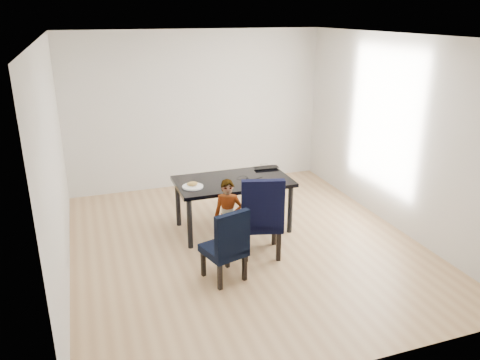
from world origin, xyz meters
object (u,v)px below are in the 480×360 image
object	(u,v)px
dining_table	(233,205)
laptop	(265,167)
child	(228,217)
plate	(193,187)
chair_left	(223,244)
chair_right	(261,214)

from	to	relation	value
dining_table	laptop	xyz separation A→B (m)	(0.63, 0.35, 0.39)
child	plate	distance (m)	0.69
chair_left	chair_right	bearing A→B (deg)	18.29
dining_table	plate	world-z (taller)	plate
chair_right	laptop	bearing A→B (deg)	81.04
dining_table	chair_left	distance (m)	1.34
plate	chair_left	bearing A→B (deg)	-86.05
laptop	dining_table	bearing A→B (deg)	33.69
child	plate	size ratio (longest dim) A/B	3.50
chair_right	plate	size ratio (longest dim) A/B	3.80
dining_table	chair_right	distance (m)	0.82
dining_table	laptop	bearing A→B (deg)	29.10
laptop	plate	bearing A→B (deg)	24.52
dining_table	child	bearing A→B (deg)	-113.43
chair_left	child	xyz separation A→B (m)	(0.24, 0.58, 0.05)
child	plate	world-z (taller)	child
dining_table	chair_left	xyz separation A→B (m)	(-0.52, -1.23, 0.08)
chair_left	dining_table	bearing A→B (deg)	50.67
chair_left	plate	bearing A→B (deg)	77.61
dining_table	chair_left	world-z (taller)	chair_left
chair_right	laptop	xyz separation A→B (m)	(0.52, 1.14, 0.22)
chair_left	child	world-z (taller)	child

